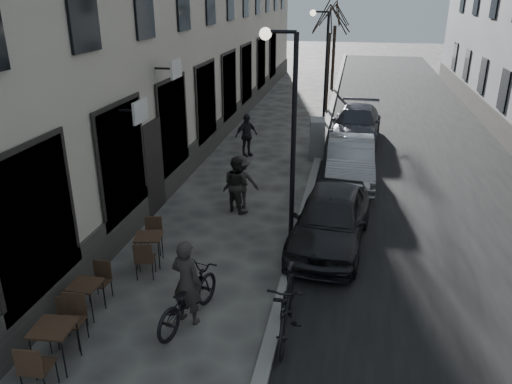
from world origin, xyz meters
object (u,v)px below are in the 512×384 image
(bistro_set_b, at_px, (87,296))
(car_far, at_px, (356,124))
(pedestrian_mid, at_px, (241,182))
(car_mid, at_px, (350,160))
(tree_far, at_px, (336,12))
(utility_cabinet, at_px, (317,138))
(streetlamp_far, at_px, (323,55))
(moped, at_px, (287,304))
(car_near, at_px, (331,218))
(bicycle, at_px, (188,297))
(streetlamp_near, at_px, (287,114))
(bistro_set_c, at_px, (149,247))
(tree_near, at_px, (330,17))
(pedestrian_far, at_px, (246,135))
(bistro_set_a, at_px, (55,342))
(pedestrian_near, at_px, (236,184))

(bistro_set_b, distance_m, car_far, 14.39)
(pedestrian_mid, distance_m, car_mid, 4.17)
(tree_far, height_order, car_far, tree_far)
(bistro_set_b, height_order, utility_cabinet, utility_cabinet)
(streetlamp_far, xyz_separation_m, moped, (0.61, -16.00, -2.52))
(car_mid, bearing_deg, car_near, -95.82)
(car_near, relative_size, car_mid, 0.98)
(bistro_set_b, xyz_separation_m, bicycle, (1.97, 0.19, 0.10))
(streetlamp_near, bearing_deg, bistro_set_c, -143.17)
(car_far, bearing_deg, car_near, -88.99)
(bistro_set_b, bearing_deg, moped, 3.13)
(tree_near, xyz_separation_m, tree_far, (0.00, 6.00, 0.00))
(tree_far, height_order, pedestrian_far, tree_far)
(tree_near, distance_m, bistro_set_a, 21.20)
(bistro_set_b, xyz_separation_m, moped, (3.85, 0.14, 0.22))
(utility_cabinet, bearing_deg, streetlamp_far, 86.77)
(bistro_set_c, xyz_separation_m, car_far, (4.50, 11.47, 0.24))
(pedestrian_far, bearing_deg, bistro_set_b, -139.56)
(pedestrian_far, relative_size, moped, 0.76)
(utility_cabinet, relative_size, pedestrian_mid, 0.92)
(car_near, bearing_deg, car_mid, 91.24)
(bistro_set_c, xyz_separation_m, moped, (3.41, -1.90, 0.19))
(car_near, bearing_deg, tree_near, 99.75)
(car_far, bearing_deg, bicycle, -98.44)
(tree_far, xyz_separation_m, bicycle, (-1.34, -24.96, -4.15))
(tree_far, bearing_deg, car_far, -82.06)
(car_mid, bearing_deg, bicycle, -110.01)
(streetlamp_far, bearing_deg, tree_near, 88.62)
(streetlamp_near, distance_m, tree_near, 15.08)
(streetlamp_near, relative_size, bistro_set_b, 3.69)
(streetlamp_near, height_order, bistro_set_a, streetlamp_near)
(bistro_set_c, bearing_deg, car_mid, 43.19)
(bistro_set_b, bearing_deg, streetlamp_near, 52.99)
(bistro_set_b, bearing_deg, bistro_set_c, 78.96)
(bistro_set_b, relative_size, car_far, 0.29)
(car_near, height_order, car_far, car_near)
(bistro_set_a, height_order, bistro_set_b, bistro_set_a)
(bistro_set_b, height_order, pedestrian_near, pedestrian_near)
(tree_near, bearing_deg, streetlamp_far, -91.38)
(utility_cabinet, height_order, pedestrian_far, pedestrian_far)
(tree_far, height_order, utility_cabinet, tree_far)
(pedestrian_far, distance_m, car_far, 5.08)
(bistro_set_b, bearing_deg, bistro_set_a, -80.15)
(tree_far, bearing_deg, pedestrian_near, -94.68)
(pedestrian_mid, bearing_deg, streetlamp_far, -117.29)
(tree_near, bearing_deg, moped, -88.39)
(streetlamp_near, relative_size, bistro_set_a, 3.20)
(pedestrian_far, distance_m, car_near, 7.52)
(streetlamp_far, distance_m, car_far, 3.98)
(bistro_set_a, distance_m, car_far, 15.66)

